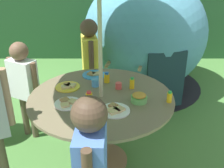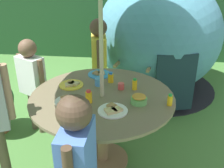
% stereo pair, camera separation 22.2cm
% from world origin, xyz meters
% --- Properties ---
extents(ground_plane, '(10.00, 10.00, 0.02)m').
position_xyz_m(ground_plane, '(0.00, 0.00, -0.01)').
color(ground_plane, '#477A38').
extents(hedge_backdrop, '(9.00, 0.70, 1.61)m').
position_xyz_m(hedge_backdrop, '(0.00, 3.36, 0.80)').
color(hedge_backdrop, '#234C28').
rests_on(hedge_backdrop, ground_plane).
extents(garden_table, '(1.33, 1.33, 0.76)m').
position_xyz_m(garden_table, '(0.00, 0.00, 0.60)').
color(garden_table, brown).
rests_on(garden_table, ground_plane).
extents(wooden_chair, '(0.56, 0.58, 0.95)m').
position_xyz_m(wooden_chair, '(0.31, 1.20, 0.53)').
color(wooden_chair, tan).
rests_on(wooden_chair, ground_plane).
extents(dome_tent, '(2.21, 2.21, 1.70)m').
position_xyz_m(dome_tent, '(0.59, 1.80, 0.85)').
color(dome_tent, teal).
rests_on(dome_tent, ground_plane).
extents(child_in_yellow_shirt, '(0.23, 0.42, 1.25)m').
position_xyz_m(child_in_yellow_shirt, '(-0.18, 0.98, 0.80)').
color(child_in_yellow_shirt, '#3F3F47').
rests_on(child_in_yellow_shirt, ground_plane).
extents(child_in_white_shirt, '(0.35, 0.28, 1.13)m').
position_xyz_m(child_in_white_shirt, '(-0.85, 0.45, 0.72)').
color(child_in_white_shirt, brown).
rests_on(child_in_white_shirt, ground_plane).
extents(child_in_blue_shirt, '(0.21, 0.42, 1.24)m').
position_xyz_m(child_in_blue_shirt, '(-0.03, -0.90, 0.79)').
color(child_in_blue_shirt, brown).
rests_on(child_in_blue_shirt, ground_plane).
extents(snack_bowl, '(0.14, 0.14, 0.08)m').
position_xyz_m(snack_bowl, '(0.34, -0.10, 0.79)').
color(snack_bowl, '#66B259').
rests_on(snack_bowl, garden_table).
extents(plate_front_edge, '(0.24, 0.24, 0.03)m').
position_xyz_m(plate_front_edge, '(-0.33, 0.18, 0.77)').
color(plate_front_edge, yellow).
rests_on(plate_front_edge, garden_table).
extents(plate_mid_left, '(0.25, 0.25, 0.03)m').
position_xyz_m(plate_mid_left, '(0.13, -0.26, 0.77)').
color(plate_mid_left, white).
rests_on(plate_mid_left, garden_table).
extents(plate_far_right, '(0.25, 0.25, 0.03)m').
position_xyz_m(plate_far_right, '(-0.10, 0.47, 0.76)').
color(plate_far_right, '#338CD8').
rests_on(plate_far_right, garden_table).
extents(plate_near_right, '(0.24, 0.24, 0.03)m').
position_xyz_m(plate_near_right, '(-0.28, -0.14, 0.77)').
color(plate_near_right, white).
rests_on(plate_near_right, garden_table).
extents(juice_bottle_near_left, '(0.05, 0.05, 0.11)m').
position_xyz_m(juice_bottle_near_left, '(0.60, -0.10, 0.80)').
color(juice_bottle_near_left, yellow).
rests_on(juice_bottle_near_left, garden_table).
extents(juice_bottle_far_left, '(0.06, 0.06, 0.11)m').
position_xyz_m(juice_bottle_far_left, '(0.05, 0.30, 0.81)').
color(juice_bottle_far_left, yellow).
rests_on(juice_bottle_far_left, garden_table).
extents(juice_bottle_center_front, '(0.06, 0.06, 0.12)m').
position_xyz_m(juice_bottle_center_front, '(-0.10, -0.13, 0.81)').
color(juice_bottle_center_front, yellow).
rests_on(juice_bottle_center_front, garden_table).
extents(juice_bottle_center_back, '(0.05, 0.05, 0.11)m').
position_xyz_m(juice_bottle_center_back, '(0.29, 0.16, 0.81)').
color(juice_bottle_center_back, yellow).
rests_on(juice_bottle_center_back, garden_table).
extents(cup_near, '(0.06, 0.06, 0.06)m').
position_xyz_m(cup_near, '(0.16, 0.16, 0.79)').
color(cup_near, '#E04C47').
rests_on(cup_near, garden_table).
extents(cup_far, '(0.07, 0.07, 0.07)m').
position_xyz_m(cup_far, '(-0.07, 0.21, 0.79)').
color(cup_far, '#4C99D8').
rests_on(cup_far, garden_table).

